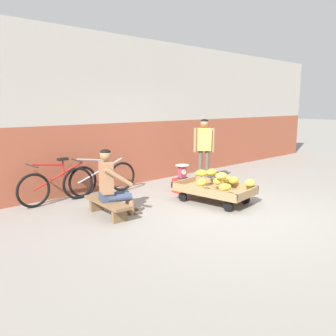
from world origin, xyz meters
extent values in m
plane|color=gray|center=(0.00, 0.00, 0.00)|extent=(80.00, 80.00, 0.00)
cube|color=#A35138|center=(0.00, 3.19, 0.73)|extent=(16.00, 0.30, 1.46)
cube|color=#B7B2A8|center=(0.00, 3.19, 2.40)|extent=(16.00, 0.30, 1.89)
cube|color=#99754C|center=(0.34, 0.73, 0.23)|extent=(1.02, 1.54, 0.05)
cube|color=#99754C|center=(-0.06, 0.67, 0.31)|extent=(0.23, 1.43, 0.10)
cube|color=#99754C|center=(0.73, 0.78, 0.31)|extent=(0.23, 1.43, 0.10)
cube|color=#99754C|center=(0.24, 1.42, 0.31)|extent=(0.84, 0.15, 0.10)
cube|color=#99754C|center=(0.43, 0.03, 0.31)|extent=(0.84, 0.15, 0.10)
cylinder|color=black|center=(-0.04, 1.19, 0.09)|extent=(0.07, 0.19, 0.18)
cylinder|color=black|center=(0.58, 1.27, 0.09)|extent=(0.07, 0.19, 0.18)
cylinder|color=black|center=(0.09, 0.19, 0.09)|extent=(0.07, 0.19, 0.18)
cylinder|color=black|center=(0.71, 0.27, 0.09)|extent=(0.07, 0.19, 0.18)
ellipsoid|color=gold|center=(0.66, 0.52, 0.42)|extent=(0.25, 0.19, 0.13)
ellipsoid|color=gold|center=(0.10, 0.27, 0.42)|extent=(0.28, 0.25, 0.13)
ellipsoid|color=gold|center=(0.06, 0.79, 0.42)|extent=(0.30, 0.27, 0.13)
ellipsoid|color=gold|center=(0.64, 0.67, 0.42)|extent=(0.28, 0.23, 0.13)
ellipsoid|color=yellow|center=(0.70, 0.17, 0.42)|extent=(0.30, 0.29, 0.13)
ellipsoid|color=gold|center=(0.36, 0.67, 0.42)|extent=(0.30, 0.29, 0.13)
ellipsoid|color=gold|center=(0.51, 0.94, 0.54)|extent=(0.27, 0.22, 0.13)
ellipsoid|color=yellow|center=(0.33, 0.55, 0.55)|extent=(0.28, 0.23, 0.13)
ellipsoid|color=gold|center=(0.23, 0.97, 0.56)|extent=(0.30, 0.27, 0.13)
cube|color=brown|center=(-1.62, 1.41, 0.24)|extent=(0.37, 1.12, 0.05)
cube|color=brown|center=(-1.60, 1.79, 0.11)|extent=(0.24, 0.09, 0.22)
cube|color=brown|center=(-1.64, 1.03, 0.11)|extent=(0.24, 0.09, 0.22)
cylinder|color=#9E704C|center=(-1.21, 1.36, 0.14)|extent=(0.10, 0.10, 0.27)
cube|color=#4C3D2D|center=(-1.16, 1.34, 0.02)|extent=(0.24, 0.16, 0.04)
cylinder|color=#38425B|center=(-1.40, 1.43, 0.32)|extent=(0.42, 0.25, 0.13)
cylinder|color=#9E704C|center=(-1.27, 1.19, 0.14)|extent=(0.10, 0.10, 0.27)
cube|color=#4C3D2D|center=(-1.22, 1.17, 0.02)|extent=(0.24, 0.16, 0.04)
cylinder|color=#38425B|center=(-1.46, 1.26, 0.32)|extent=(0.42, 0.25, 0.13)
cube|color=#38425B|center=(-1.62, 1.41, 0.34)|extent=(0.30, 0.34, 0.14)
cube|color=#9E704C|center=(-1.62, 1.41, 0.67)|extent=(0.27, 0.36, 0.52)
cylinder|color=#9E704C|center=(-1.40, 1.55, 0.70)|extent=(0.47, 0.23, 0.36)
cylinder|color=#9E704C|center=(-1.54, 1.17, 0.70)|extent=(0.47, 0.23, 0.36)
sphere|color=#9E704C|center=(-1.62, 1.41, 1.05)|extent=(0.19, 0.19, 0.19)
ellipsoid|color=black|center=(-1.62, 1.41, 1.10)|extent=(0.17, 0.17, 0.09)
cube|color=red|center=(0.46, 1.72, 0.15)|extent=(0.36, 0.28, 0.30)
cylinder|color=#28282D|center=(0.46, 1.72, 0.32)|extent=(0.20, 0.20, 0.03)
cube|color=#C6384C|center=(0.46, 1.72, 0.45)|extent=(0.16, 0.10, 0.24)
cylinder|color=white|center=(0.46, 1.66, 0.45)|extent=(0.13, 0.01, 0.13)
cylinder|color=#B2B5BA|center=(0.46, 1.72, 0.58)|extent=(0.30, 0.30, 0.01)
torus|color=black|center=(-2.34, 2.73, 0.32)|extent=(0.64, 0.08, 0.64)
torus|color=black|center=(-1.32, 2.78, 0.32)|extent=(0.64, 0.08, 0.64)
cylinder|color=#AD231E|center=(-1.83, 2.75, 0.52)|extent=(1.03, 0.08, 0.43)
cylinder|color=#AD231E|center=(-1.73, 2.76, 0.56)|extent=(0.04, 0.04, 0.48)
cylinder|color=#AD231E|center=(-2.04, 2.74, 0.76)|extent=(0.62, 0.06, 0.12)
cube|color=black|center=(-1.73, 2.76, 0.83)|extent=(0.20, 0.11, 0.05)
cylinder|color=black|center=(-2.34, 2.73, 0.78)|extent=(0.05, 0.48, 0.03)
torus|color=black|center=(-1.46, 2.72, 0.32)|extent=(0.64, 0.09, 0.64)
torus|color=black|center=(-0.44, 2.66, 0.32)|extent=(0.64, 0.09, 0.64)
cylinder|color=#9EA0A5|center=(-0.95, 2.69, 0.52)|extent=(1.03, 0.09, 0.43)
cylinder|color=#9EA0A5|center=(-0.85, 2.68, 0.56)|extent=(0.04, 0.04, 0.48)
cylinder|color=#9EA0A5|center=(-1.16, 2.70, 0.76)|extent=(0.62, 0.07, 0.12)
cube|color=black|center=(-0.85, 2.68, 0.83)|extent=(0.21, 0.11, 0.05)
cylinder|color=black|center=(-1.46, 2.72, 0.78)|extent=(0.05, 0.48, 0.03)
cylinder|color=brown|center=(1.45, 1.88, 0.40)|extent=(0.10, 0.10, 0.80)
cylinder|color=brown|center=(1.33, 1.99, 0.40)|extent=(0.10, 0.10, 0.80)
cube|color=gold|center=(1.39, 1.94, 1.06)|extent=(0.37, 0.36, 0.52)
cylinder|color=#9E704C|center=(1.55, 1.80, 1.04)|extent=(0.07, 0.07, 0.56)
cylinder|color=#9E704C|center=(1.24, 2.08, 1.04)|extent=(0.07, 0.07, 0.56)
sphere|color=#9E704C|center=(1.39, 1.94, 1.44)|extent=(0.19, 0.19, 0.19)
ellipsoid|color=black|center=(1.39, 1.94, 1.49)|extent=(0.17, 0.17, 0.09)
cube|color=silver|center=(0.51, 1.23, 0.12)|extent=(0.18, 0.12, 0.24)
camera|label=1|loc=(-4.59, -3.37, 1.86)|focal=36.52mm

